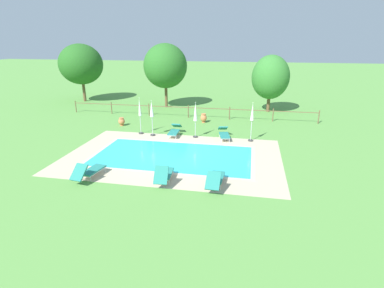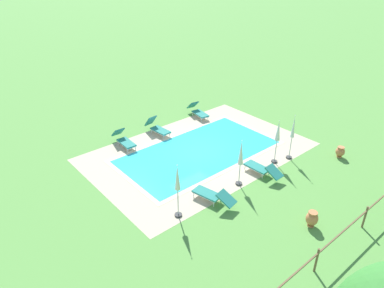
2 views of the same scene
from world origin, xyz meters
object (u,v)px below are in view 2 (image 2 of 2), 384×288
Objects in this scene: patio_umbrella_closed_row_mid_west at (241,156)px; terracotta_urn_near_fence at (340,152)px; patio_umbrella_closed_row_west at (293,132)px; sun_lounger_north_end at (124,140)px; patio_umbrella_closed_row_centre at (278,134)px; sun_lounger_south_near_corner at (262,169)px; patio_umbrella_closed_row_mid_east at (178,183)px; sun_lounger_north_near_steps at (212,195)px; sun_lounger_north_far at (198,111)px; terracotta_urn_by_tree at (312,219)px; sun_lounger_north_mid at (158,128)px.

patio_umbrella_closed_row_mid_west reaches higher than terracotta_urn_near_fence.
patio_umbrella_closed_row_west reaches higher than patio_umbrella_closed_row_mid_west.
patio_umbrella_closed_row_centre reaches higher than sun_lounger_north_end.
sun_lounger_south_near_corner is 4.85m from terracotta_urn_near_fence.
patio_umbrella_closed_row_west is 7.52m from patio_umbrella_closed_row_mid_east.
patio_umbrella_closed_row_centre is (-1.46, -0.33, 1.29)m from sun_lounger_south_near_corner.
patio_umbrella_closed_row_mid_west reaches higher than sun_lounger_south_near_corner.
patio_umbrella_closed_row_centre reaches higher than sun_lounger_north_near_steps.
patio_umbrella_closed_row_west reaches higher than sun_lounger_south_near_corner.
patio_umbrella_closed_row_mid_west reaches higher than sun_lounger_north_far.
patio_umbrella_closed_row_centre is at bearing -125.06° from terracotta_urn_by_tree.
sun_lounger_north_near_steps is 1.14× the size of sun_lounger_north_mid.
patio_umbrella_closed_row_mid_west is at bearing -6.68° from sun_lounger_south_near_corner.
sun_lounger_south_near_corner reaches higher than terracotta_urn_near_fence.
patio_umbrella_closed_row_centre is (-5.12, 6.73, 1.26)m from sun_lounger_north_end.
sun_lounger_north_end is 11.05m from terracotta_urn_by_tree.
patio_umbrella_closed_row_west is at bearing 164.85° from patio_umbrella_closed_row_centre.
patio_umbrella_closed_row_mid_west is at bearing -16.67° from terracotta_urn_near_fence.
sun_lounger_north_mid is at bearing 4.88° from sun_lounger_north_far.
patio_umbrella_closed_row_west is (-6.05, 6.99, 1.20)m from sun_lounger_north_end.
sun_lounger_north_near_steps is 4.25m from terracotta_urn_by_tree.
sun_lounger_north_near_steps is 1.07× the size of sun_lounger_north_far.
sun_lounger_north_near_steps reaches higher than terracotta_urn_near_fence.
sun_lounger_north_mid reaches higher than sun_lounger_south_near_corner.
sun_lounger_north_near_steps is 5.01m from patio_umbrella_closed_row_centre.
sun_lounger_north_mid reaches higher than terracotta_urn_near_fence.
sun_lounger_north_mid is 10.50m from terracotta_urn_near_fence.
terracotta_urn_by_tree is (5.98, 2.12, 0.05)m from terracotta_urn_near_fence.
sun_lounger_south_near_corner is 4.01m from terracotta_urn_by_tree.
patio_umbrella_closed_row_west is 5.53m from terracotta_urn_by_tree.
terracotta_urn_near_fence is (-2.31, 9.01, -0.04)m from sun_lounger_north_far.
patio_umbrella_closed_row_mid_east is at bearing 77.88° from sun_lounger_north_end.
patio_umbrella_closed_row_centre is at bearing -179.33° from patio_umbrella_closed_row_mid_east.
sun_lounger_north_mid is 7.92m from patio_umbrella_closed_row_mid_east.
patio_umbrella_closed_row_mid_east reaches higher than patio_umbrella_closed_row_west.
patio_umbrella_closed_row_west is at bearing 178.62° from patio_umbrella_closed_row_mid_west.
terracotta_urn_near_fence is at bearing 104.38° from sun_lounger_north_far.
sun_lounger_north_far is at bearing -108.23° from terracotta_urn_by_tree.
sun_lounger_south_near_corner is 1.98m from patio_umbrella_closed_row_centre.
sun_lounger_south_near_corner is (-1.30, 7.07, -0.04)m from sun_lounger_north_mid.
patio_umbrella_closed_row_mid_east is (3.65, -0.08, 0.10)m from patio_umbrella_closed_row_mid_west.
sun_lounger_north_far is 7.40m from patio_umbrella_closed_row_west.
sun_lounger_south_near_corner is at bearing 100.39° from sun_lounger_north_mid.
patio_umbrella_closed_row_centre is 3.90m from terracotta_urn_near_fence.
patio_umbrella_closed_row_centre is (-2.76, 6.74, 1.25)m from sun_lounger_north_mid.
patio_umbrella_closed_row_mid_west is (3.87, -0.09, -0.02)m from patio_umbrella_closed_row_west.
sun_lounger_north_near_steps is 3.36m from sun_lounger_south_near_corner.
patio_umbrella_closed_row_mid_east is (1.46, 6.81, 1.27)m from sun_lounger_north_end.
sun_lounger_south_near_corner is 1.91m from patio_umbrella_closed_row_mid_west.
sun_lounger_north_end is at bearing 3.00° from sun_lounger_north_far.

